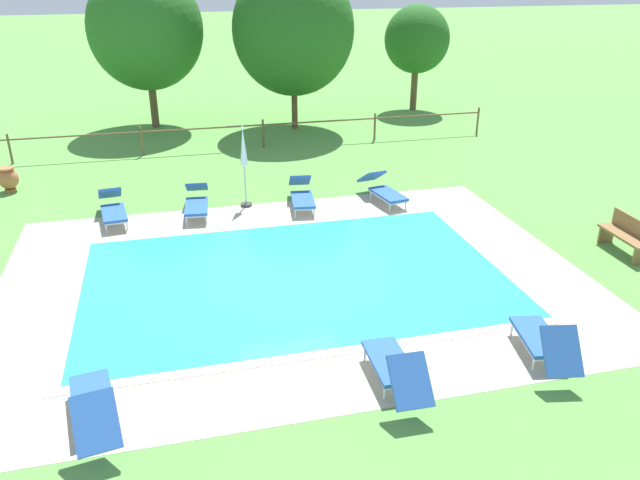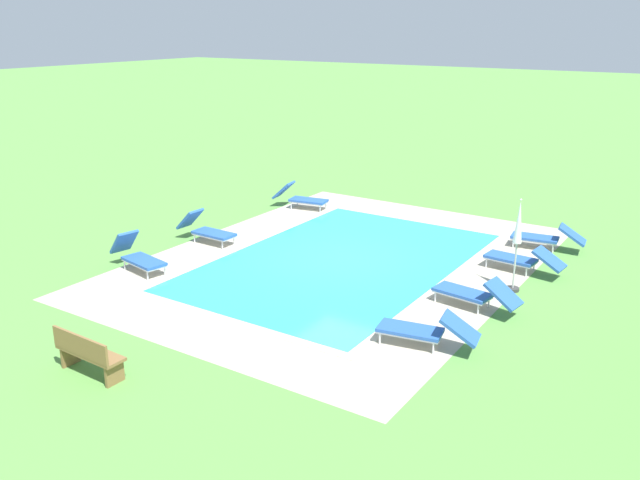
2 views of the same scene
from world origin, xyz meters
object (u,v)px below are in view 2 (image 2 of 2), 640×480
object	(u,v)px
sun_lounger_north_far	(474,293)
sun_lounger_south_far	(546,237)
patio_umbrella_closed_row_west	(518,234)
wooden_bench_lawn_side	(87,353)
sun_lounger_north_end	(522,259)
sun_lounger_north_near_steps	(207,230)
sun_lounger_south_near_corner	(424,330)
sun_lounger_south_end	(138,256)
sun_lounger_north_mid	(301,198)

from	to	relation	value
sun_lounger_north_far	sun_lounger_south_far	xyz separation A→B (m)	(-5.12, 0.21, -0.00)
patio_umbrella_closed_row_west	wooden_bench_lawn_side	size ratio (longest dim) A/B	1.53
sun_lounger_north_end	sun_lounger_south_far	size ratio (longest dim) A/B	1.00
sun_lounger_north_near_steps	sun_lounger_south_far	bearing A→B (deg)	119.20
sun_lounger_north_near_steps	sun_lounger_north_far	xyz separation A→B (m)	(0.31, 8.40, -0.02)
sun_lounger_north_far	wooden_bench_lawn_side	bearing A→B (deg)	-35.41
sun_lounger_north_near_steps	sun_lounger_south_near_corner	size ratio (longest dim) A/B	0.92
sun_lounger_south_far	sun_lounger_north_end	bearing A→B (deg)	-0.37
sun_lounger_south_near_corner	sun_lounger_south_end	world-z (taller)	sun_lounger_south_end
sun_lounger_north_end	sun_lounger_south_near_corner	bearing A→B (deg)	-3.68
patio_umbrella_closed_row_west	sun_lounger_north_mid	bearing A→B (deg)	-111.66
sun_lounger_north_mid	sun_lounger_south_end	size ratio (longest dim) A/B	1.03
sun_lounger_north_far	sun_lounger_south_end	distance (m)	8.66
sun_lounger_north_mid	sun_lounger_north_end	bearing A→B (deg)	76.32
sun_lounger_north_mid	sun_lounger_south_near_corner	xyz separation A→B (m)	(7.33, 8.07, -0.02)
wooden_bench_lawn_side	sun_lounger_south_far	bearing A→B (deg)	157.04
sun_lounger_south_near_corner	patio_umbrella_closed_row_west	world-z (taller)	patio_umbrella_closed_row_west
sun_lounger_north_far	sun_lounger_south_near_corner	world-z (taller)	sun_lounger_north_far
sun_lounger_north_mid	sun_lounger_north_end	xyz separation A→B (m)	(2.05, 8.41, -0.02)
sun_lounger_north_near_steps	sun_lounger_south_end	world-z (taller)	sun_lounger_south_end
sun_lounger_north_mid	sun_lounger_north_far	bearing A→B (deg)	58.86
sun_lounger_south_end	wooden_bench_lawn_side	xyz separation A→B (m)	(4.38, 3.46, 0.07)
sun_lounger_north_near_steps	sun_lounger_south_far	world-z (taller)	sun_lounger_north_near_steps
sun_lounger_north_near_steps	sun_lounger_south_end	size ratio (longest dim) A/B	0.99
sun_lounger_south_far	sun_lounger_south_end	world-z (taller)	sun_lounger_south_end
sun_lounger_north_far	sun_lounger_south_far	distance (m)	5.13
sun_lounger_south_near_corner	patio_umbrella_closed_row_west	size ratio (longest dim) A/B	0.91
sun_lounger_north_near_steps	sun_lounger_south_near_corner	distance (m)	8.68
sun_lounger_north_mid	sun_lounger_north_end	size ratio (longest dim) A/B	0.96
sun_lounger_north_far	patio_umbrella_closed_row_west	xyz separation A→B (m)	(-1.53, 0.43, 1.08)
sun_lounger_south_far	sun_lounger_south_end	bearing A→B (deg)	-48.40
sun_lounger_north_mid	patio_umbrella_closed_row_west	distance (m)	9.36
sun_lounger_north_mid	sun_lounger_south_near_corner	bearing A→B (deg)	47.75
sun_lounger_south_end	sun_lounger_north_near_steps	bearing A→B (deg)	-178.16
sun_lounger_north_far	patio_umbrella_closed_row_west	world-z (taller)	patio_umbrella_closed_row_west
sun_lounger_north_mid	sun_lounger_north_end	world-z (taller)	sun_lounger_north_mid
sun_lounger_north_mid	wooden_bench_lawn_side	world-z (taller)	sun_lounger_north_mid
sun_lounger_north_end	sun_lounger_south_far	distance (m)	2.21
sun_lounger_north_far	sun_lounger_north_end	world-z (taller)	sun_lounger_north_far
sun_lounger_south_far	sun_lounger_south_end	size ratio (longest dim) A/B	1.07
sun_lounger_north_mid	sun_lounger_south_end	distance (m)	7.41
sun_lounger_south_far	patio_umbrella_closed_row_west	distance (m)	3.76
sun_lounger_south_far	wooden_bench_lawn_side	size ratio (longest dim) A/B	1.39
sun_lounger_south_near_corner	sun_lounger_south_far	size ratio (longest dim) A/B	1.01
sun_lounger_south_far	wooden_bench_lawn_side	xyz separation A→B (m)	(11.94, -5.06, 0.10)
sun_lounger_north_far	sun_lounger_south_near_corner	distance (m)	2.37
wooden_bench_lawn_side	sun_lounger_north_mid	bearing A→B (deg)	-164.06
sun_lounger_north_near_steps	sun_lounger_north_mid	xyz separation A→B (m)	(-4.65, 0.19, -0.00)
wooden_bench_lawn_side	sun_lounger_north_end	bearing A→B (deg)	152.61
sun_lounger_north_near_steps	wooden_bench_lawn_side	size ratio (longest dim) A/B	1.28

